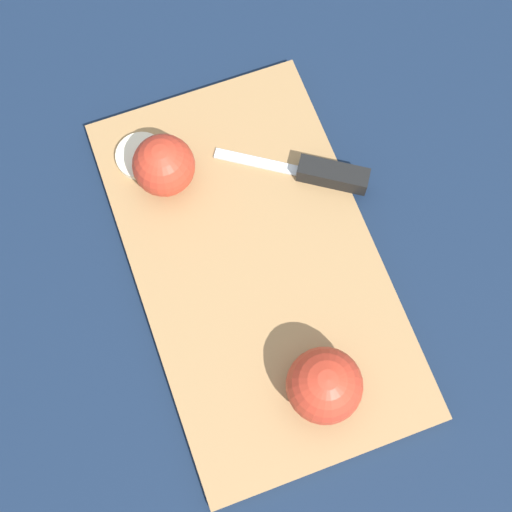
{
  "coord_description": "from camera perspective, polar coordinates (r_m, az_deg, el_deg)",
  "views": [
    {
      "loc": [
        -0.21,
        0.09,
        0.71
      ],
      "look_at": [
        0.0,
        0.0,
        0.03
      ],
      "focal_mm": 50.0,
      "sensor_mm": 36.0,
      "label": 1
    }
  ],
  "objects": [
    {
      "name": "cutting_board",
      "position": [
        0.74,
        -0.0,
        -0.67
      ],
      "size": [
        0.44,
        0.27,
        0.01
      ],
      "color": "#A37A4C",
      "rests_on": "ground_plane"
    },
    {
      "name": "apple_half_right",
      "position": [
        0.74,
        -7.37,
        7.2
      ],
      "size": [
        0.07,
        0.07,
        0.07
      ],
      "rotation": [
        0.0,
        0.0,
        4.43
      ],
      "color": "red",
      "rests_on": "cutting_board"
    },
    {
      "name": "knife",
      "position": [
        0.76,
        5.69,
        6.56
      ],
      "size": [
        0.11,
        0.14,
        0.02
      ],
      "rotation": [
        0.0,
        0.0,
        0.93
      ],
      "color": "silver",
      "rests_on": "cutting_board"
    },
    {
      "name": "apple_half_left",
      "position": [
        0.67,
        5.51,
        -10.3
      ],
      "size": [
        0.07,
        0.07,
        0.07
      ],
      "rotation": [
        0.0,
        0.0,
        3.2
      ],
      "color": "red",
      "rests_on": "cutting_board"
    },
    {
      "name": "ground_plane",
      "position": [
        0.75,
        -0.0,
        -0.84
      ],
      "size": [
        4.0,
        4.0,
        0.0
      ],
      "primitive_type": "plane",
      "color": "#14233D"
    },
    {
      "name": "apple_slice",
      "position": [
        0.78,
        -9.17,
        7.9
      ],
      "size": [
        0.05,
        0.05,
        0.01
      ],
      "color": "#EFE5C6",
      "rests_on": "cutting_board"
    }
  ]
}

